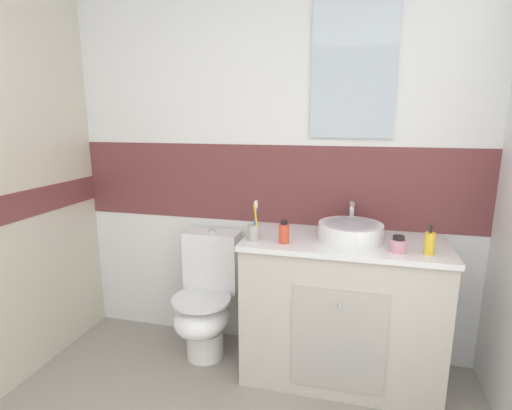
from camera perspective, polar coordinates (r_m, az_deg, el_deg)
name	(u,v)px	position (r m, az deg, el deg)	size (l,w,h in m)	color
wall_back_tiled	(272,159)	(2.54, 2.35, 6.72)	(3.20, 0.20, 2.50)	white
vanity_cabinet	(341,309)	(2.43, 12.15, -14.47)	(1.11, 0.54, 0.85)	beige
sink_basin	(350,231)	(2.25, 13.51, -3.66)	(0.35, 0.40, 0.18)	white
toilet	(206,300)	(2.62, -7.22, -13.47)	(0.37, 0.50, 0.81)	white
toothbrush_cup	(255,230)	(2.19, -0.20, -3.61)	(0.07, 0.07, 0.23)	#B2ADA3
soap_dispenser	(429,243)	(2.15, 23.80, -5.06)	(0.05, 0.05, 0.15)	yellow
hair_gel_jar	(398,245)	(2.13, 19.87, -5.42)	(0.08, 0.08, 0.09)	pink
lotion_bottle_short	(284,233)	(2.14, 4.07, -4.01)	(0.06, 0.06, 0.13)	#D84C33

